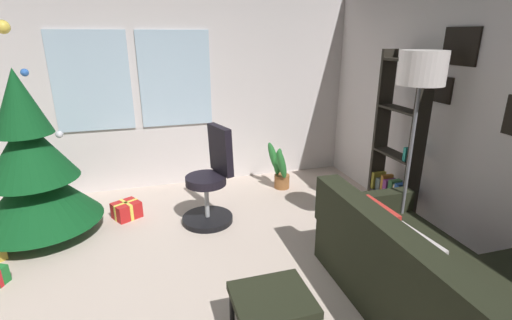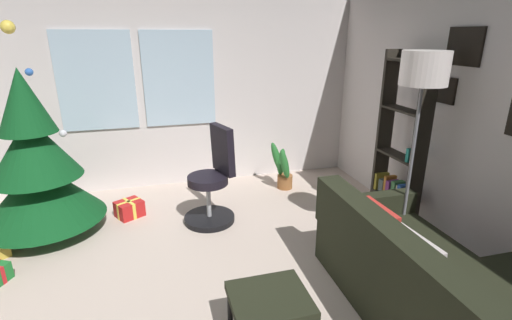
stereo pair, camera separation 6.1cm
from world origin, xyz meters
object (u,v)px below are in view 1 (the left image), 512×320
(holiday_tree, at_px, (33,170))
(gift_box_red, at_px, (127,210))
(potted_plant, at_px, (279,168))
(footstool, at_px, (272,302))
(floor_lamp, at_px, (420,82))
(bookshelf, at_px, (397,150))
(couch, at_px, (452,285))
(office_chair, at_px, (211,185))

(holiday_tree, xyz_separation_m, gift_box_red, (0.81, 0.14, -0.63))
(potted_plant, bearing_deg, footstool, -111.18)
(gift_box_red, distance_m, floor_lamp, 3.30)
(footstool, distance_m, gift_box_red, 2.40)
(footstool, distance_m, bookshelf, 2.34)
(couch, relative_size, holiday_tree, 0.88)
(office_chair, bearing_deg, floor_lamp, -34.95)
(holiday_tree, bearing_deg, office_chair, -6.67)
(footstool, relative_size, potted_plant, 0.81)
(couch, height_order, floor_lamp, floor_lamp)
(couch, bearing_deg, holiday_tree, 144.92)
(footstool, bearing_deg, holiday_tree, 131.72)
(gift_box_red, bearing_deg, office_chair, -20.47)
(couch, height_order, potted_plant, couch)
(footstool, distance_m, potted_plant, 2.67)
(floor_lamp, bearing_deg, couch, -104.07)
(gift_box_red, relative_size, bookshelf, 0.19)
(bookshelf, relative_size, floor_lamp, 0.99)
(gift_box_red, bearing_deg, footstool, -65.33)
(potted_plant, bearing_deg, couch, -82.53)
(holiday_tree, xyz_separation_m, potted_plant, (2.78, 0.46, -0.44))
(holiday_tree, bearing_deg, gift_box_red, 9.85)
(couch, xyz_separation_m, floor_lamp, (0.22, 0.87, 1.34))
(gift_box_red, xyz_separation_m, potted_plant, (1.96, 0.32, 0.19))
(gift_box_red, height_order, potted_plant, potted_plant)
(couch, height_order, gift_box_red, couch)
(footstool, distance_m, office_chair, 1.83)
(floor_lamp, bearing_deg, footstool, -155.33)
(footstool, relative_size, office_chair, 0.48)
(floor_lamp, xyz_separation_m, potted_plant, (-0.57, 1.79, -1.33))
(couch, relative_size, bookshelf, 1.00)
(bookshelf, bearing_deg, footstool, -144.88)
(couch, xyz_separation_m, footstool, (-1.31, 0.16, 0.04))
(office_chair, distance_m, floor_lamp, 2.29)
(bookshelf, bearing_deg, holiday_tree, 169.03)
(bookshelf, bearing_deg, office_chair, 165.30)
(floor_lamp, bearing_deg, potted_plant, 107.55)
(bookshelf, bearing_deg, couch, -110.62)
(holiday_tree, height_order, bookshelf, holiday_tree)
(bookshelf, bearing_deg, gift_box_red, 163.41)
(gift_box_red, height_order, floor_lamp, floor_lamp)
(footstool, bearing_deg, potted_plant, 68.82)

